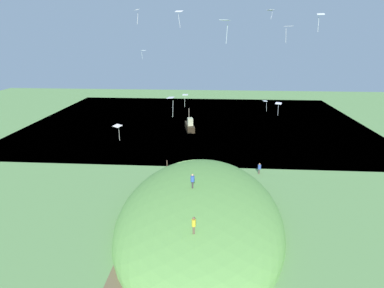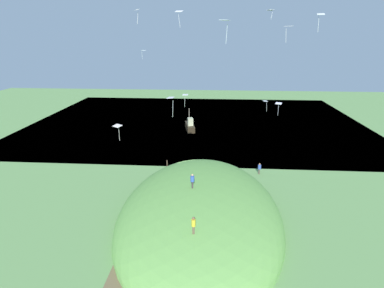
{
  "view_description": "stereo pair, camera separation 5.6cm",
  "coord_description": "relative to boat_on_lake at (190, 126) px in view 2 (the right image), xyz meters",
  "views": [
    {
      "loc": [
        42.75,
        3.78,
        20.02
      ],
      "look_at": [
        2.82,
        1.07,
        6.07
      ],
      "focal_mm": 28.81,
      "sensor_mm": 36.0,
      "label": 1
    },
    {
      "loc": [
        42.75,
        3.83,
        20.02
      ],
      "look_at": [
        2.82,
        1.07,
        6.07
      ],
      "focal_mm": 28.81,
      "sensor_mm": 36.0,
      "label": 2
    }
  ],
  "objects": [
    {
      "name": "boat_on_lake",
      "position": [
        0.0,
        0.0,
        0.0
      ],
      "size": [
        6.11,
        2.69,
        4.69
      ],
      "rotation": [
        0.0,
        0.0,
        0.19
      ],
      "color": "black",
      "rests_on": "lake_water"
    },
    {
      "name": "person_walking_path",
      "position": [
        22.96,
        12.43,
        0.13
      ],
      "size": [
        0.6,
        0.6,
        1.76
      ],
      "rotation": [
        0.0,
        0.0,
        5.97
      ],
      "color": "brown",
      "rests_on": "ground_plane"
    },
    {
      "name": "kite_4",
      "position": [
        21.76,
        15.01,
        20.31
      ],
      "size": [
        1.31,
        1.29,
        2.25
      ],
      "color": "white"
    },
    {
      "name": "kite_10",
      "position": [
        33.03,
        0.38,
        12.51
      ],
      "size": [
        1.11,
        0.86,
        2.26
      ],
      "color": "white"
    },
    {
      "name": "lake_water",
      "position": [
        -8.25,
        1.26,
        -1.16
      ],
      "size": [
        58.44,
        80.0,
        0.4
      ],
      "primitive_type": "cube",
      "color": "#3E6181",
      "rests_on": "ground_plane"
    },
    {
      "name": "kite_1",
      "position": [
        20.57,
        14.92,
        9.51
      ],
      "size": [
        0.91,
        1.07,
        1.97
      ],
      "color": "white"
    },
    {
      "name": "person_near_shore",
      "position": [
        35.9,
        2.99,
        4.03
      ],
      "size": [
        0.54,
        0.54,
        1.74
      ],
      "rotation": [
        0.0,
        0.0,
        3.42
      ],
      "color": "#3F3235",
      "rests_on": "grass_hill"
    },
    {
      "name": "ground_plane",
      "position": [
        24.19,
        1.26,
        -0.96
      ],
      "size": [
        160.0,
        160.0,
        0.0
      ],
      "primitive_type": "plane",
      "color": "#6C9C54"
    },
    {
      "name": "person_watching_kites",
      "position": [
        43.55,
        3.61,
        3.43
      ],
      "size": [
        0.43,
        0.43,
        1.74
      ],
      "rotation": [
        0.0,
        0.0,
        4.86
      ],
      "color": "brown",
      "rests_on": "grass_hill"
    },
    {
      "name": "kite_0",
      "position": [
        32.07,
        -6.29,
        8.89
      ],
      "size": [
        1.27,
        1.34,
        1.99
      ],
      "color": "white"
    },
    {
      "name": "kite_9",
      "position": [
        15.88,
        13.72,
        8.95
      ],
      "size": [
        1.03,
        0.76,
        1.77
      ],
      "color": "white"
    },
    {
      "name": "kite_11",
      "position": [
        16.64,
        -6.15,
        16.97
      ],
      "size": [
        1.06,
        0.97,
        1.37
      ],
      "color": "white"
    },
    {
      "name": "kite_8",
      "position": [
        21.33,
        12.53,
        22.42
      ],
      "size": [
        1.05,
        1.11,
        1.19
      ],
      "color": "white"
    },
    {
      "name": "kite_6",
      "position": [
        21.87,
        0.98,
        10.93
      ],
      "size": [
        1.18,
        0.85,
        1.74
      ],
      "color": "white"
    },
    {
      "name": "kite_5",
      "position": [
        29.48,
        16.68,
        21.27
      ],
      "size": [
        0.68,
        0.88,
        2.0
      ],
      "color": "white"
    },
    {
      "name": "kite_7",
      "position": [
        27.55,
        -4.24,
        21.94
      ],
      "size": [
        0.76,
        0.71,
        1.74
      ],
      "color": "silver"
    },
    {
      "name": "mooring_post",
      "position": [
        21.39,
        -2.1,
        -0.35
      ],
      "size": [
        0.14,
        0.14,
        1.22
      ],
      "primitive_type": "cylinder",
      "color": "brown",
      "rests_on": "ground_plane"
    },
    {
      "name": "kite_3",
      "position": [
        37.75,
        5.98,
        20.35
      ],
      "size": [
        1.28,
        1.07,
        2.01
      ],
      "color": "white"
    },
    {
      "name": "grass_hill",
      "position": [
        35.38,
        3.83,
        -0.96
      ],
      "size": [
        30.01,
        18.95,
        7.86
      ],
      "primitive_type": "ellipsoid",
      "color": "#6CA74D",
      "rests_on": "ground_plane"
    },
    {
      "name": "kite_2",
      "position": [
        24.18,
        0.47,
        22.05
      ],
      "size": [
        0.88,
        1.11,
        2.14
      ],
      "color": "white"
    }
  ]
}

